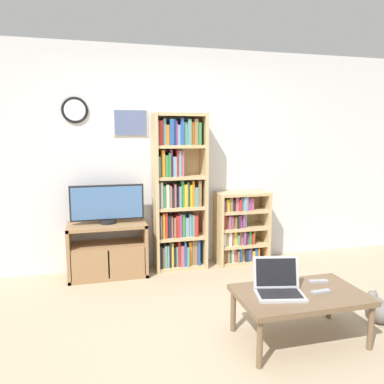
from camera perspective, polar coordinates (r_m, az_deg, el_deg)
ground_plane at (r=3.09m, az=3.76°, el=-22.35°), size 18.00×18.00×0.00m
wall_back at (r=4.53m, az=-3.84°, el=5.05°), size 7.16×0.09×2.60m
tv_stand at (r=4.37m, az=-12.68°, el=-8.65°), size 0.87×0.40×0.60m
television at (r=4.28m, az=-12.79°, el=-1.77°), size 0.81×0.18×0.44m
bookshelf_tall at (r=4.42m, az=-2.12°, el=-0.39°), size 0.62×0.29×1.83m
bookshelf_short at (r=4.73m, az=7.14°, el=-5.60°), size 0.65×0.31×0.89m
coffee_table at (r=3.11m, az=16.11°, el=-15.18°), size 0.98×0.59×0.39m
laptop at (r=3.01m, az=13.00°, el=-13.67°), size 0.41×0.36×0.26m
remote_near_laptop at (r=3.32m, az=18.70°, el=-12.78°), size 0.17×0.07×0.02m
remote_far_from_laptop at (r=3.13m, az=19.03°, el=-14.18°), size 0.16×0.05×0.02m
cat at (r=3.71m, az=26.23°, el=-15.64°), size 0.19×0.46×0.26m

